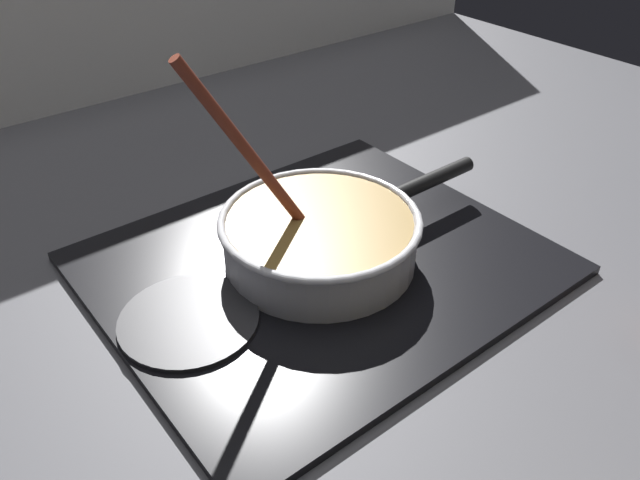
% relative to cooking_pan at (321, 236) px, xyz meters
% --- Properties ---
extents(ground, '(2.40, 1.60, 0.04)m').
position_rel_cooking_pan_xyz_m(ground, '(-0.14, -0.06, -0.07)').
color(ground, '#4C4C51').
extents(hob_plate, '(0.56, 0.48, 0.01)m').
position_rel_cooking_pan_xyz_m(hob_plate, '(-0.00, -0.00, -0.04)').
color(hob_plate, black).
rests_on(hob_plate, ground).
extents(burner_ring, '(0.21, 0.21, 0.01)m').
position_rel_cooking_pan_xyz_m(burner_ring, '(-0.00, -0.00, -0.03)').
color(burner_ring, '#592D0C').
rests_on(burner_ring, hob_plate).
extents(spare_burner, '(0.16, 0.16, 0.01)m').
position_rel_cooking_pan_xyz_m(spare_burner, '(-0.20, -0.00, -0.03)').
color(spare_burner, '#262628').
rests_on(spare_burner, hob_plate).
extents(cooking_pan, '(0.44, 0.26, 0.29)m').
position_rel_cooking_pan_xyz_m(cooking_pan, '(0.00, 0.00, 0.00)').
color(cooking_pan, silver).
rests_on(cooking_pan, hob_plate).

